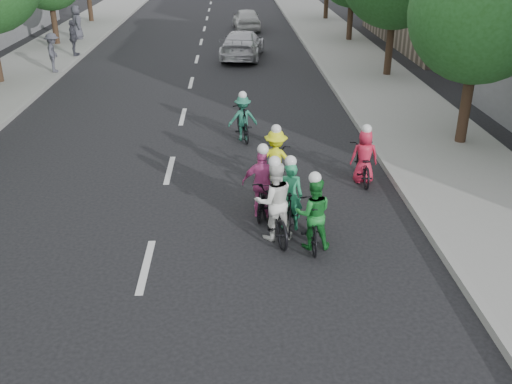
{
  "coord_description": "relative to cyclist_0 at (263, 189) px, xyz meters",
  "views": [
    {
      "loc": [
        1.77,
        -9.77,
        6.09
      ],
      "look_at": [
        2.25,
        1.27,
        1.0
      ],
      "focal_mm": 40.0,
      "sensor_mm": 36.0,
      "label": 1
    }
  ],
  "objects": [
    {
      "name": "cyclist_4",
      "position": [
        0.18,
        -1.02,
        0.01
      ],
      "size": [
        1.07,
        2.07,
        1.89
      ],
      "rotation": [
        0.0,
        0.0,
        3.34
      ],
      "color": "black",
      "rests_on": "ground"
    },
    {
      "name": "follow_car_lead",
      "position": [
        -0.08,
        18.03,
        0.05
      ],
      "size": [
        2.61,
        5.08,
        1.41
      ],
      "primitive_type": "imported",
      "rotation": [
        0.0,
        0.0,
        3.01
      ],
      "color": "silver",
      "rests_on": "ground"
    },
    {
      "name": "cyclist_2",
      "position": [
        0.55,
        -0.64,
        -0.06
      ],
      "size": [
        0.61,
        1.59,
        1.75
      ],
      "rotation": [
        0.0,
        0.0,
        3.07
      ],
      "color": "black",
      "rests_on": "ground"
    },
    {
      "name": "spectator_2",
      "position": [
        -9.79,
        23.41,
        0.45
      ],
      "size": [
        0.85,
        1.07,
        1.92
      ],
      "primitive_type": "imported",
      "rotation": [
        0.0,
        0.0,
        1.86
      ],
      "color": "#4B4B57",
      "rests_on": "sidewalk_left"
    },
    {
      "name": "cyclist_5",
      "position": [
        -0.34,
        5.35,
        -0.04
      ],
      "size": [
        1.0,
        1.83,
        1.58
      ],
      "rotation": [
        0.0,
        0.0,
        3.32
      ],
      "color": "black",
      "rests_on": "ground"
    },
    {
      "name": "ground",
      "position": [
        -2.44,
        -2.16,
        -0.66
      ],
      "size": [
        120.0,
        120.0,
        0.0
      ],
      "primitive_type": "plane",
      "color": "black",
      "rests_on": "ground"
    },
    {
      "name": "curb_left",
      "position": [
        -8.49,
        7.84,
        -0.57
      ],
      "size": [
        0.18,
        80.0,
        0.18
      ],
      "primitive_type": "cube",
      "color": "#999993",
      "rests_on": "ground"
    },
    {
      "name": "spectator_0",
      "position": [
        -8.74,
        14.59,
        0.37
      ],
      "size": [
        0.81,
        1.22,
        1.75
      ],
      "primitive_type": "imported",
      "rotation": [
        0.0,
        0.0,
        1.72
      ],
      "color": "#4A4A56",
      "rests_on": "sidewalk_left"
    },
    {
      "name": "cyclist_0",
      "position": [
        0.0,
        0.0,
        0.0
      ],
      "size": [
        1.02,
        1.52,
        1.79
      ],
      "rotation": [
        0.0,
        0.0,
        2.94
      ],
      "color": "black",
      "rests_on": "ground"
    },
    {
      "name": "tree_r_0",
      "position": [
        6.36,
        4.44,
        3.31
      ],
      "size": [
        4.0,
        4.0,
        5.97
      ],
      "color": "black",
      "rests_on": "ground"
    },
    {
      "name": "cyclist_1",
      "position": [
        0.41,
        1.54,
        -0.03
      ],
      "size": [
        1.12,
        1.95,
        1.73
      ],
      "rotation": [
        0.0,
        0.0,
        2.93
      ],
      "color": "black",
      "rests_on": "ground"
    },
    {
      "name": "cyclist_6",
      "position": [
        2.76,
        1.88,
        -0.1
      ],
      "size": [
        0.73,
        1.79,
        1.6
      ],
      "rotation": [
        0.0,
        0.0,
        3.1
      ],
      "color": "black",
      "rests_on": "ground"
    },
    {
      "name": "sidewalk_right",
      "position": [
        5.56,
        7.84,
        -0.58
      ],
      "size": [
        4.0,
        80.0,
        0.15
      ],
      "primitive_type": "cube",
      "color": "gray",
      "rests_on": "ground"
    },
    {
      "name": "curb_right",
      "position": [
        3.61,
        7.84,
        -0.57
      ],
      "size": [
        0.18,
        80.0,
        0.18
      ],
      "primitive_type": "cube",
      "color": "#999993",
      "rests_on": "ground"
    },
    {
      "name": "follow_car_trail",
      "position": [
        0.4,
        27.24,
        0.04
      ],
      "size": [
        1.9,
        4.22,
        1.41
      ],
      "primitive_type": "imported",
      "rotation": [
        0.0,
        0.0,
        3.2
      ],
      "color": "silver",
      "rests_on": "ground"
    },
    {
      "name": "cyclist_3",
      "position": [
        0.96,
        -1.46,
        -0.02
      ],
      "size": [
        0.77,
        1.69,
        1.71
      ],
      "rotation": [
        0.0,
        0.0,
        3.12
      ],
      "color": "black",
      "rests_on": "ground"
    },
    {
      "name": "spectator_1",
      "position": [
        -8.74,
        18.29,
        0.39
      ],
      "size": [
        0.59,
        1.11,
        1.8
      ],
      "primitive_type": "imported",
      "rotation": [
        0.0,
        0.0,
        1.72
      ],
      "color": "#454651",
      "rests_on": "sidewalk_left"
    }
  ]
}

